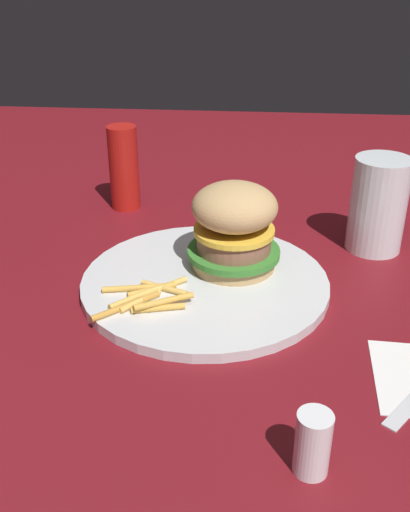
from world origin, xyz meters
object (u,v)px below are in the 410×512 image
at_px(sandwich, 234,226).
at_px(fries_pile, 147,296).
at_px(ketchup_bottle, 124,168).
at_px(salt_shaker, 313,443).
at_px(plate, 205,283).
at_px(drink_glass, 378,209).

relative_size(sandwich, fries_pile, 1.05).
height_order(ketchup_bottle, salt_shaker, ketchup_bottle).
bearing_deg(fries_pile, salt_shaker, 127.34).
bearing_deg(ketchup_bottle, sandwich, 131.51).
height_order(plate, salt_shaker, salt_shaker).
bearing_deg(fries_pile, drink_glass, -147.60).
xyz_separation_m(fries_pile, salt_shaker, (-0.16, 0.22, 0.01)).
relative_size(plate, drink_glass, 2.34).
xyz_separation_m(plate, drink_glass, (-0.21, -0.12, 0.05)).
relative_size(drink_glass, ketchup_bottle, 0.98).
distance_m(sandwich, fries_pile, 0.13).
bearing_deg(drink_glass, plate, 29.70).
bearing_deg(sandwich, plate, 47.09).
height_order(plate, fries_pile, fries_pile).
distance_m(plate, drink_glass, 0.25).
relative_size(drink_glass, salt_shaker, 2.26).
height_order(sandwich, ketchup_bottle, ketchup_bottle).
bearing_deg(plate, fries_pile, 40.90).
relative_size(plate, sandwich, 2.59).
bearing_deg(drink_glass, salt_shaker, 74.33).
relative_size(ketchup_bottle, salt_shaker, 2.30).
distance_m(fries_pile, drink_glass, 0.33).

